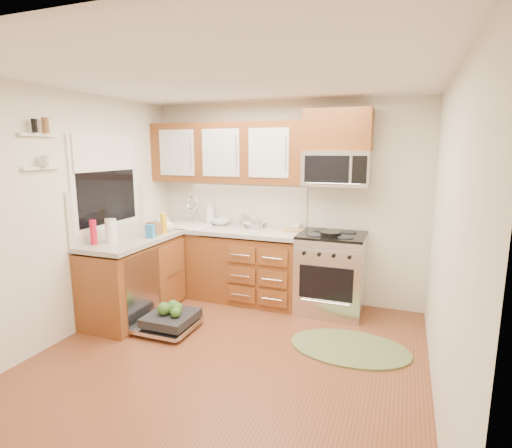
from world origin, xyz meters
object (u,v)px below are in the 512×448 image
at_px(microwave, 336,168).
at_px(dishwasher, 168,321).
at_px(cutting_board, 293,230).
at_px(bowl_b, 220,222).
at_px(bowl_a, 255,225).
at_px(sink, 187,234).
at_px(cup, 297,226).
at_px(range, 331,273).
at_px(upper_cabinets, 227,153).
at_px(paper_towel_roll, 111,231).
at_px(stock_pot, 256,224).
at_px(rug, 349,348).
at_px(skillet, 331,234).

height_order(microwave, dishwasher, microwave).
xyz_separation_m(cutting_board, bowl_b, (-1.02, 0.06, 0.03)).
bearing_deg(bowl_a, sink, -168.65).
bearing_deg(cup, microwave, -11.77).
xyz_separation_m(range, microwave, (0.00, 0.12, 1.23)).
height_order(cutting_board, cup, cup).
xyz_separation_m(sink, cup, (1.45, 0.23, 0.17)).
bearing_deg(bowl_b, upper_cabinets, -12.05).
relative_size(range, paper_towel_roll, 3.67).
distance_m(microwave, bowl_a, 1.27).
bearing_deg(stock_pot, rug, -36.23).
relative_size(upper_cabinets, stock_pot, 11.57).
xyz_separation_m(upper_cabinets, bowl_a, (0.37, 0.03, -0.92)).
height_order(range, cup, cup).
bearing_deg(range, skillet, -92.17).
distance_m(skillet, bowl_b, 1.54).
bearing_deg(paper_towel_roll, dishwasher, 2.95).
relative_size(skillet, stock_pot, 1.36).
bearing_deg(cup, bowl_a, -174.83).
xyz_separation_m(sink, rug, (2.28, -0.86, -0.79)).
xyz_separation_m(upper_cabinets, stock_pot, (0.41, -0.03, -0.90)).
bearing_deg(sink, paper_towel_roll, -102.71).
xyz_separation_m(upper_cabinets, bowl_b, (-0.12, 0.03, -0.91)).
height_order(rug, bowl_b, bowl_b).
relative_size(sink, cup, 5.71).
relative_size(dishwasher, cup, 6.44).
distance_m(upper_cabinets, dishwasher, 2.19).
xyz_separation_m(upper_cabinets, cutting_board, (0.91, -0.03, -0.94)).
xyz_separation_m(range, bowl_a, (-1.03, 0.17, 0.48)).
distance_m(rug, stock_pot, 1.92).
relative_size(range, rug, 0.82).
xyz_separation_m(upper_cabinets, sink, (-0.52, -0.16, -1.07)).
distance_m(dishwasher, paper_towel_roll, 1.16).
bearing_deg(dishwasher, skillet, 33.86).
relative_size(microwave, dishwasher, 1.09).
xyz_separation_m(paper_towel_roll, cup, (1.71, 1.38, -0.09)).
height_order(microwave, stock_pot, microwave).
xyz_separation_m(rug, paper_towel_roll, (-2.54, -0.29, 1.04)).
height_order(dishwasher, cutting_board, cutting_board).
relative_size(cutting_board, bowl_b, 1.08).
relative_size(paper_towel_roll, bowl_a, 0.96).
height_order(stock_pot, paper_towel_roll, paper_towel_roll).
xyz_separation_m(skillet, paper_towel_roll, (-2.19, -1.06, 0.08)).
xyz_separation_m(stock_pot, cutting_board, (0.49, 0.00, -0.04)).
relative_size(rug, stock_pot, 6.56).
distance_m(microwave, cup, 0.88).
relative_size(range, skillet, 3.94).
xyz_separation_m(sink, bowl_a, (0.90, 0.18, 0.16)).
height_order(sink, bowl_a, bowl_a).
height_order(sink, paper_towel_roll, paper_towel_roll).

